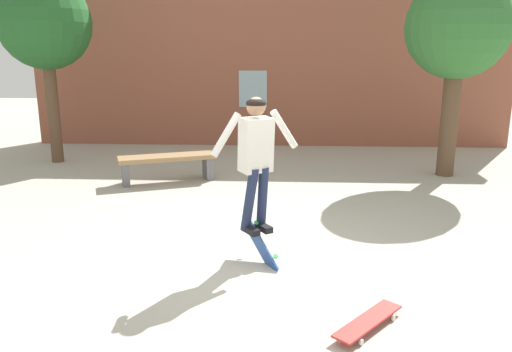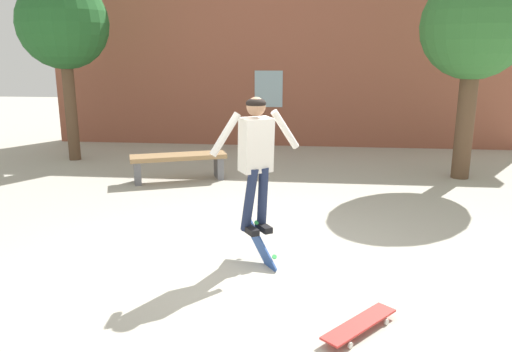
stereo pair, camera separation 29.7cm
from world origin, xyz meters
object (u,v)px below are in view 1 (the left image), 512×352
object	(u,v)px
park_bench	(167,162)
skateboard_flipping	(260,245)
tree_right	(458,30)
skater	(256,153)
skateboard_resting	(368,321)
tree_left	(45,25)

from	to	relation	value
park_bench	skateboard_flipping	xyz separation A→B (m)	(1.87, -3.51, -0.17)
park_bench	tree_right	bearing A→B (deg)	-13.08
park_bench	skateboard_flipping	size ratio (longest dim) A/B	2.91
skater	tree_right	bearing A→B (deg)	106.95
park_bench	skateboard_resting	world-z (taller)	park_bench
tree_right	skater	world-z (taller)	tree_right
tree_right	skateboard_flipping	world-z (taller)	tree_right
skater	skateboard_flipping	xyz separation A→B (m)	(0.05, -0.07, -1.07)
tree_right	skateboard_resting	distance (m)	6.73
tree_right	tree_left	distance (m)	8.12
tree_left	skater	bearing A→B (deg)	-47.52
tree_left	skateboard_resting	bearing A→B (deg)	-48.92
skateboard_resting	skater	bearing A→B (deg)	-103.38
skater	skateboard_resting	bearing A→B (deg)	2.16
skateboard_resting	park_bench	bearing A→B (deg)	-108.86
park_bench	skateboard_resting	distance (m)	5.69
tree_right	skater	distance (m)	5.66
skater	skateboard_resting	size ratio (longest dim) A/B	2.00
tree_right	skateboard_resting	size ratio (longest dim) A/B	4.86
tree_left	skater	xyz separation A→B (m)	(4.60, -5.03, -1.62)
tree_left	skateboard_resting	xyz separation A→B (m)	(5.66, -6.49, -2.81)
tree_right	tree_left	bearing A→B (deg)	174.31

